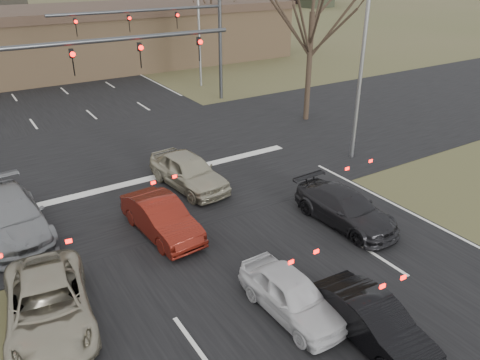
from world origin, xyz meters
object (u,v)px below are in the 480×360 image
object	(u,v)px
streetlight_right_far	(196,11)
car_grey_ahead	(11,216)
streetlight_right_near	(361,43)
car_silver_ahead	(188,171)
mast_arm_near	(16,81)
car_black_hatch	(373,322)
car_charcoal_sedan	(345,208)
car_silver_suv	(48,305)
car_white_sedan	(291,294)
car_red_ahead	(161,218)
mast_arm_far	(182,28)
building	(63,40)

from	to	relation	value
streetlight_right_far	car_grey_ahead	bearing A→B (deg)	-135.01
streetlight_right_near	car_silver_ahead	distance (m)	9.64
mast_arm_near	car_black_hatch	distance (m)	14.34
streetlight_right_near	car_charcoal_sedan	xyz separation A→B (m)	(-4.70, -4.56, -4.95)
car_silver_suv	car_charcoal_sedan	xyz separation A→B (m)	(10.53, -0.24, -0.02)
car_white_sedan	car_charcoal_sedan	size ratio (longest dim) A/B	0.83
streetlight_right_near	mast_arm_near	bearing A→B (deg)	167.95
car_silver_suv	car_red_ahead	distance (m)	5.20
mast_arm_far	car_silver_ahead	size ratio (longest dim) A/B	2.52
car_white_sedan	car_red_ahead	xyz separation A→B (m)	(-1.35, 5.77, 0.05)
car_black_hatch	car_grey_ahead	distance (m)	12.66
streetlight_right_far	car_silver_suv	xyz separation A→B (m)	(-15.73, -21.32, -4.93)
mast_arm_near	car_white_sedan	xyz separation A→B (m)	(4.61, -10.39, -4.46)
streetlight_right_near	car_white_sedan	bearing A→B (deg)	-141.95
car_charcoal_sedan	car_red_ahead	bearing A→B (deg)	152.13
car_silver_suv	car_grey_ahead	xyz separation A→B (m)	(-0.09, 5.50, 0.09)
car_silver_suv	car_grey_ahead	distance (m)	5.50
mast_arm_near	streetlight_right_far	xyz separation A→B (m)	(14.55, 14.00, 0.51)
car_black_hatch	car_grey_ahead	world-z (taller)	car_grey_ahead
building	car_red_ahead	xyz separation A→B (m)	(-3.97, -29.61, -2.00)
mast_arm_far	car_white_sedan	size ratio (longest dim) A/B	3.08
streetlight_right_near	car_black_hatch	size ratio (longest dim) A/B	2.73
building	mast_arm_near	size ratio (longest dim) A/B	3.50
car_charcoal_sedan	car_silver_ahead	xyz separation A→B (m)	(-3.54, 5.89, 0.12)
streetlight_right_near	building	bearing A→B (deg)	103.69
car_black_hatch	car_charcoal_sedan	xyz separation A→B (m)	(3.62, 4.80, 0.03)
car_black_hatch	car_red_ahead	world-z (taller)	car_red_ahead
building	streetlight_right_near	xyz separation A→B (m)	(6.82, -28.00, 2.92)
mast_arm_far	car_grey_ahead	bearing A→B (deg)	-137.03
car_red_ahead	mast_arm_far	bearing A→B (deg)	56.35
streetlight_right_far	car_charcoal_sedan	bearing A→B (deg)	-103.56
car_red_ahead	streetlight_right_near	bearing A→B (deg)	4.02
car_silver_suv	car_white_sedan	world-z (taller)	car_silver_suv
car_silver_suv	car_black_hatch	distance (m)	8.56
car_silver_suv	mast_arm_near	bearing A→B (deg)	88.77
car_silver_ahead	mast_arm_far	bearing A→B (deg)	57.91
car_red_ahead	car_silver_suv	bearing A→B (deg)	-153.16
car_charcoal_sedan	building	bearing A→B (deg)	91.64
mast_arm_near	streetlight_right_far	size ratio (longest dim) A/B	1.21
mast_arm_near	car_silver_suv	distance (m)	8.63
car_silver_suv	car_white_sedan	bearing A→B (deg)	-19.98
mast_arm_far	car_red_ahead	xyz separation A→B (m)	(-8.15, -14.61, -4.35)
mast_arm_far	car_grey_ahead	size ratio (longest dim) A/B	2.16
mast_arm_near	streetlight_right_near	bearing A→B (deg)	-12.05
mast_arm_far	car_silver_suv	world-z (taller)	mast_arm_far
car_black_hatch	car_grey_ahead	xyz separation A→B (m)	(-7.00, 10.54, 0.14)
mast_arm_near	car_grey_ahead	xyz separation A→B (m)	(-1.27, -1.82, -4.33)
car_silver_suv	building	bearing A→B (deg)	83.36
streetlight_right_near	car_red_ahead	xyz separation A→B (m)	(-10.79, -1.61, -4.92)
building	car_grey_ahead	distance (m)	28.20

